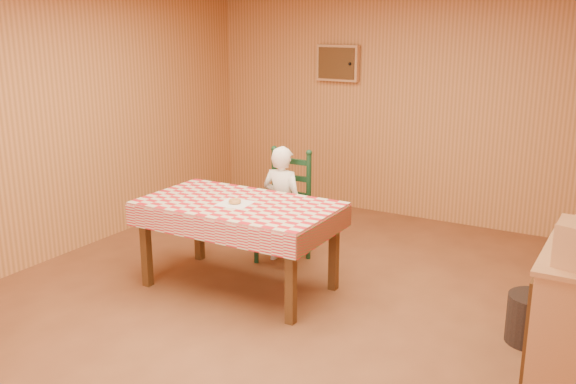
# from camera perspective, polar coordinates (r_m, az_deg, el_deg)

# --- Properties ---
(ground) EXTENTS (6.00, 6.00, 0.00)m
(ground) POSITION_cam_1_polar(r_m,az_deg,el_deg) (5.19, -1.12, -10.69)
(ground) COLOR brown
(ground) RESTS_ON ground
(cabin_walls) EXTENTS (5.10, 6.05, 2.65)m
(cabin_walls) POSITION_cam_1_polar(r_m,az_deg,el_deg) (5.15, 1.85, 10.30)
(cabin_walls) COLOR #C27F46
(cabin_walls) RESTS_ON ground
(dining_table) EXTENTS (1.66, 0.96, 0.77)m
(dining_table) POSITION_cam_1_polar(r_m,az_deg,el_deg) (5.42, -4.42, -1.75)
(dining_table) COLOR #4F3015
(dining_table) RESTS_ON ground
(ladder_chair) EXTENTS (0.44, 0.40, 1.08)m
(ladder_chair) POSITION_cam_1_polar(r_m,az_deg,el_deg) (6.11, -0.23, -1.53)
(ladder_chair) COLOR black
(ladder_chair) RESTS_ON ground
(seated_child) EXTENTS (0.41, 0.27, 1.12)m
(seated_child) POSITION_cam_1_polar(r_m,az_deg,el_deg) (6.05, -0.50, -1.13)
(seated_child) COLOR white
(seated_child) RESTS_ON ground
(napkin) EXTENTS (0.28, 0.28, 0.00)m
(napkin) POSITION_cam_1_polar(r_m,az_deg,el_deg) (5.36, -4.74, -1.03)
(napkin) COLOR white
(napkin) RESTS_ON dining_table
(donut) EXTENTS (0.14, 0.14, 0.04)m
(donut) POSITION_cam_1_polar(r_m,az_deg,el_deg) (5.35, -4.74, -0.83)
(donut) COLOR #D1904B
(donut) RESTS_ON napkin
(storage_bin) EXTENTS (0.45, 0.45, 0.36)m
(storage_bin) POSITION_cam_1_polar(r_m,az_deg,el_deg) (5.00, 20.87, -10.51)
(storage_bin) COLOR black
(storage_bin) RESTS_ON ground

